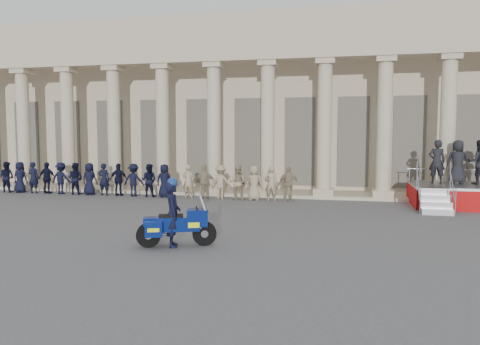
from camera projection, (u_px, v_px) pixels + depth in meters
ground at (184, 229)px, 14.49m from camera, size 90.00×90.00×0.00m
building at (265, 108)px, 28.44m from camera, size 40.00×12.50×9.00m
officer_rank at (135, 180)px, 22.00m from camera, size 15.07×0.58×1.54m
reviewing_stand at (472, 171)px, 18.91m from camera, size 4.40×4.18×2.70m
motorcycle at (177, 224)px, 12.24m from camera, size 2.01×1.20×1.35m
rider at (173, 212)px, 12.20m from camera, size 0.61×0.74×1.82m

